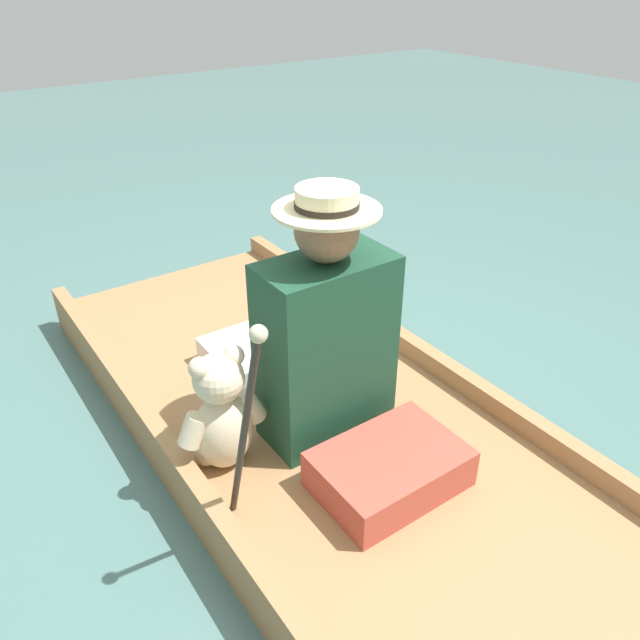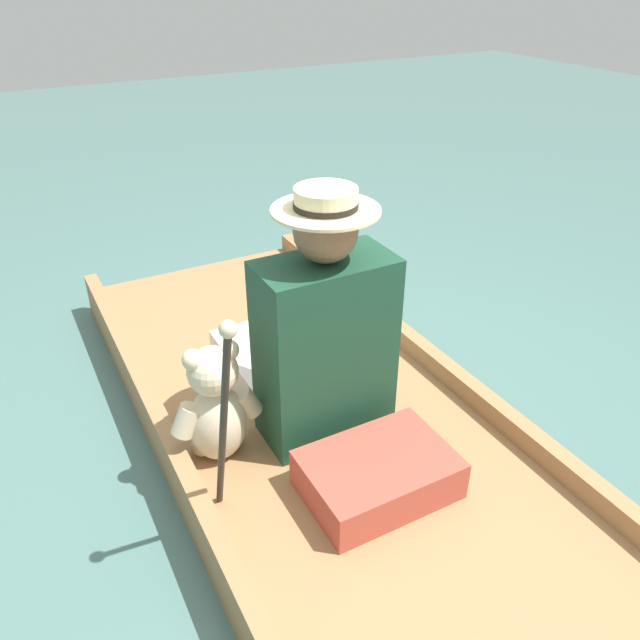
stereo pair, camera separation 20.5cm
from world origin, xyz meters
The scene contains 7 objects.
ground_plane centered at (0.00, 0.00, 0.00)m, with size 16.00×16.00×0.00m, color #476B66.
punt_boat centered at (0.00, 0.00, 0.07)m, with size 1.15×2.90×0.21m.
seat_cushion centered at (-0.02, -0.38, 0.19)m, with size 0.46×0.32×0.13m.
seated_person centered at (-0.02, 0.05, 0.45)m, with size 0.44×0.81×0.89m.
teddy_bear centered at (-0.40, 0.00, 0.34)m, with size 0.31×0.18×0.45m.
wine_glass centered at (0.39, 0.36, 0.25)m, with size 0.07×0.07×0.20m.
walking_cane centered at (-0.47, -0.33, 0.58)m, with size 0.04×0.26×0.77m.
Camera 1 is at (-1.03, -1.45, 1.60)m, focal length 35.00 mm.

